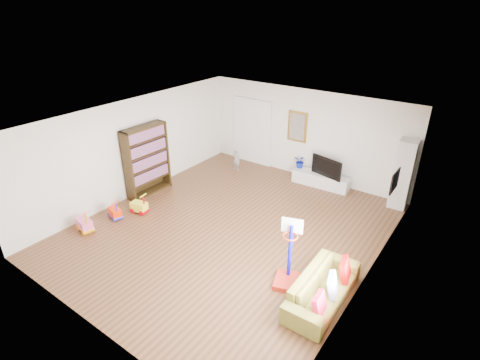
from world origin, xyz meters
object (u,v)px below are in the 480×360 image
Objects in this scene: basketball_hoop at (288,255)px; bookshelf at (147,160)px; media_console at (321,180)px; sofa at (323,288)px.

bookshelf is at bearing 149.79° from basketball_hoop.
bookshelf is (-3.80, -3.22, 0.79)m from media_console.
bookshelf is at bearing -142.35° from media_console.
bookshelf reaches higher than media_console.
basketball_hoop is at bearing -76.11° from media_console.
media_console is at bearing 24.17° from sofa.
bookshelf is 1.02× the size of sofa.
bookshelf is 5.19m from basketball_hoop.
basketball_hoop reaches higher than sofa.
bookshelf is at bearing 78.60° from sofa.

